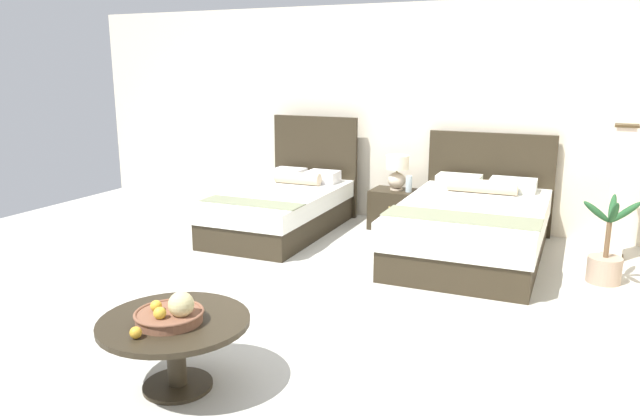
% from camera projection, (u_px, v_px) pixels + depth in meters
% --- Properties ---
extents(ground_plane, '(9.35, 9.71, 0.02)m').
position_uv_depth(ground_plane, '(291.00, 301.00, 5.14)').
color(ground_plane, '#B9B7AC').
extents(wall_back, '(9.35, 0.12, 2.64)m').
position_uv_depth(wall_back, '(407.00, 115.00, 7.51)').
color(wall_back, beige).
rests_on(wall_back, ground).
extents(bed_near_window, '(1.20, 2.11, 1.28)m').
position_uv_depth(bed_near_window, '(283.00, 207.00, 7.19)').
color(bed_near_window, '#2E2619').
rests_on(bed_near_window, ground).
extents(bed_near_corner, '(1.49, 2.28, 1.17)m').
position_uv_depth(bed_near_corner, '(472.00, 226.00, 6.24)').
color(bed_near_corner, '#2E2619').
rests_on(bed_near_corner, ground).
extents(nightstand, '(0.57, 0.44, 0.47)m').
position_uv_depth(nightstand, '(395.00, 209.00, 7.31)').
color(nightstand, '#2E2619').
rests_on(nightstand, ground).
extents(table_lamp, '(0.28, 0.28, 0.41)m').
position_uv_depth(table_lamp, '(397.00, 170.00, 7.22)').
color(table_lamp, beige).
rests_on(table_lamp, nightstand).
extents(vase, '(0.07, 0.07, 0.19)m').
position_uv_depth(vase, '(409.00, 184.00, 7.12)').
color(vase, '#AFC0C7').
rests_on(vase, nightstand).
extents(coffee_table, '(0.91, 0.91, 0.45)m').
position_uv_depth(coffee_table, '(175.00, 334.00, 3.67)').
color(coffee_table, '#2E2619').
rests_on(coffee_table, ground).
extents(fruit_bowl, '(0.41, 0.41, 0.20)m').
position_uv_depth(fruit_bowl, '(171.00, 313.00, 3.59)').
color(fruit_bowl, brown).
rests_on(fruit_bowl, coffee_table).
extents(loose_apple, '(0.07, 0.07, 0.07)m').
position_uv_depth(loose_apple, '(136.00, 333.00, 3.39)').
color(loose_apple, gold).
rests_on(loose_apple, coffee_table).
extents(floor_lamp_corner, '(0.22, 0.22, 1.37)m').
position_uv_depth(floor_lamp_corner, '(619.00, 193.00, 6.06)').
color(floor_lamp_corner, '#40301B').
rests_on(floor_lamp_corner, ground).
extents(potted_palm, '(0.51, 0.59, 0.84)m').
position_uv_depth(potted_palm, '(606.00, 259.00, 5.50)').
color(potted_palm, tan).
rests_on(potted_palm, ground).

